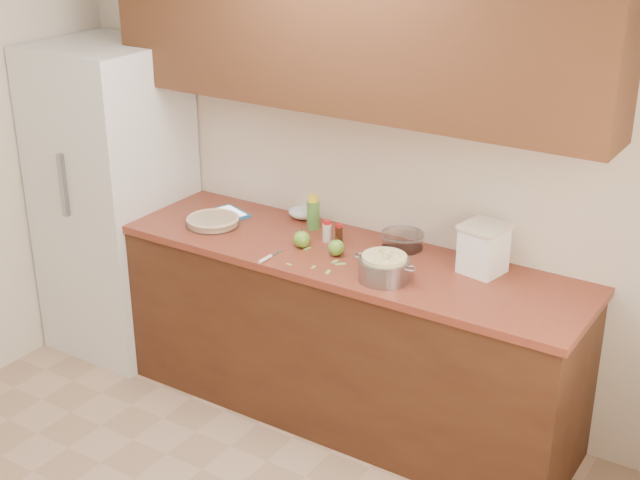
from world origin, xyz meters
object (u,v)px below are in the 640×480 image
Objects in this scene: pie at (213,221)px; colander at (384,268)px; flour_canister at (483,248)px; tablet at (228,214)px.

colander is (1.09, -0.09, 0.03)m from pie.
colander reaches higher than pie.
pie is at bearing -171.00° from flour_canister.
colander is at bearing 7.40° from tablet.
flour_canister is at bearing 22.92° from tablet.
colander is at bearing -4.98° from pie.
colander is 0.48m from flour_canister.
tablet is at bearing 99.27° from pie.
pie is 0.16m from tablet.
flour_canister is at bearing 9.00° from pie.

